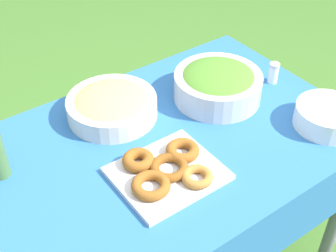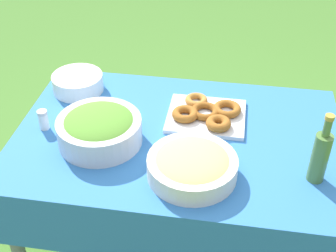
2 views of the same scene
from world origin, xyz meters
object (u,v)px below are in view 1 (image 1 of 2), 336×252
object	(u,v)px
donut_platter	(166,170)
plate_stack	(327,117)
salad_bowl	(218,84)
pasta_bowl	(112,105)

from	to	relation	value
donut_platter	plate_stack	bearing A→B (deg)	-12.07
salad_bowl	donut_platter	xyz separation A→B (m)	(-0.37, -0.21, -0.04)
salad_bowl	plate_stack	world-z (taller)	salad_bowl
pasta_bowl	donut_platter	bearing A→B (deg)	-93.05
pasta_bowl	plate_stack	distance (m)	0.71
salad_bowl	plate_stack	bearing A→B (deg)	-59.87
pasta_bowl	salad_bowl	bearing A→B (deg)	-19.95
salad_bowl	plate_stack	distance (m)	0.38
salad_bowl	pasta_bowl	size ratio (longest dim) A/B	1.02
pasta_bowl	plate_stack	size ratio (longest dim) A/B	1.41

